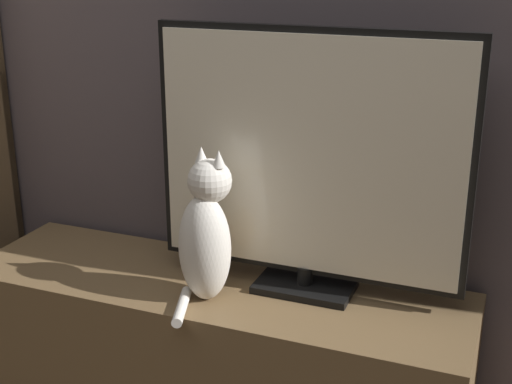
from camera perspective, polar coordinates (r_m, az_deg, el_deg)
The scene contains 3 objects.
tv_stand at distance 2.19m, azimuth -3.29°, elevation -13.23°, with size 1.47×0.44×0.51m.
tv at distance 1.90m, azimuth 4.20°, elevation 2.36°, with size 0.86×0.16×0.73m.
cat at distance 1.91m, azimuth -4.00°, elevation -3.42°, with size 0.18×0.28×0.42m.
Camera 1 is at (0.80, -0.71, 1.43)m, focal length 50.00 mm.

